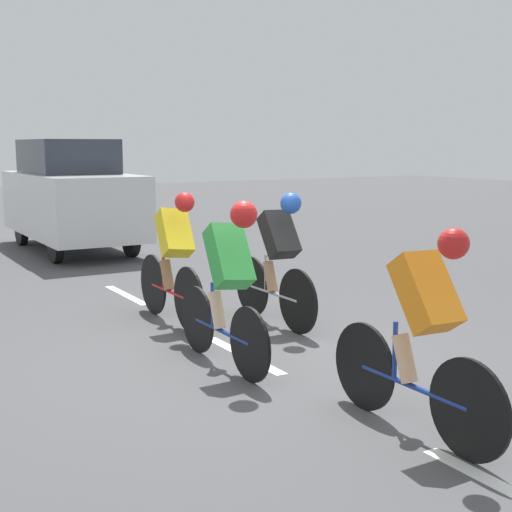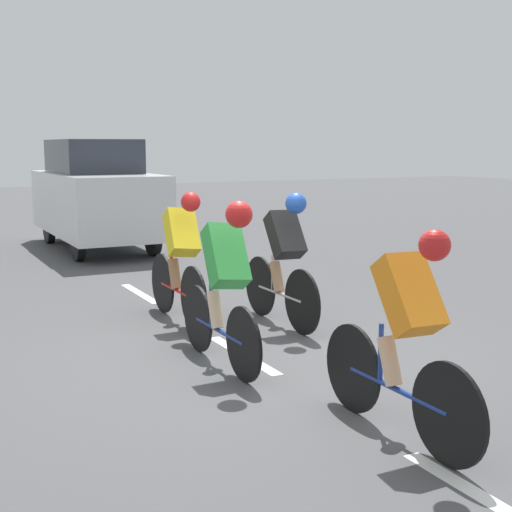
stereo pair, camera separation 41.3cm
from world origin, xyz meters
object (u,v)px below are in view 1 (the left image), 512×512
cyclist_yellow (173,256)px  support_car (71,195)px  cyclist_orange (422,329)px  cyclist_green (228,279)px  cyclist_black (278,256)px

cyclist_yellow → support_car: 6.26m
cyclist_orange → cyclist_green: (0.42, -2.00, 0.05)m
cyclist_yellow → support_car: (-0.65, -6.22, 0.28)m
cyclist_orange → cyclist_green: bearing=-78.2°
cyclist_green → cyclist_black: size_ratio=1.00×
cyclist_green → support_car: support_car is taller
cyclist_green → support_car: bearing=-96.4°
cyclist_orange → cyclist_black: (-0.79, -3.07, 0.02)m
cyclist_yellow → cyclist_black: 1.16m
cyclist_orange → cyclist_yellow: 3.73m
cyclist_green → cyclist_yellow: bearing=-97.9°
cyclist_orange → cyclist_black: 3.17m
cyclist_orange → support_car: bearing=-92.7°
cyclist_green → cyclist_black: cyclist_green is taller
cyclist_green → cyclist_yellow: (-0.24, -1.73, -0.04)m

